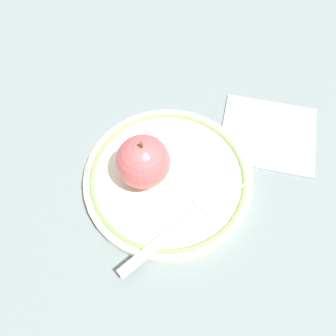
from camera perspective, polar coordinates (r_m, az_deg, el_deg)
The scene contains 5 objects.
ground_plane at distance 0.50m, azimuth -0.85°, elevation -0.12°, with size 2.00×2.00×0.00m, color slate.
plate at distance 0.48m, azimuth 0.00°, elevation -1.67°, with size 0.22×0.22×0.02m.
apple_red_whole at distance 0.44m, azimuth -3.82°, elevation 0.95°, with size 0.07×0.07×0.07m.
fork at distance 0.44m, azimuth 1.76°, elevation -8.79°, with size 0.14×0.15×0.00m.
napkin_folded at distance 0.54m, azimuth 15.04°, elevation 5.10°, with size 0.13×0.12×0.01m, color #ADBCD4.
Camera 1 is at (-0.04, 0.24, 0.43)m, focal length 40.00 mm.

